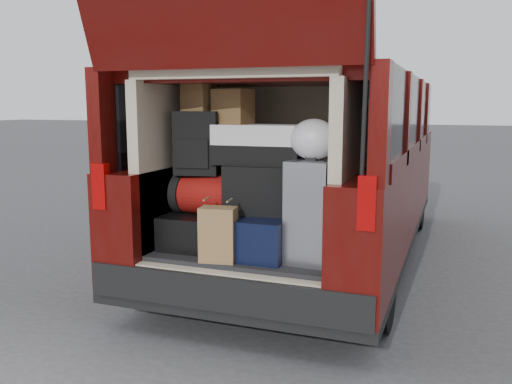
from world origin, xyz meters
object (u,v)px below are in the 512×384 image
Objects in this scene: navy_hardshell at (258,233)px; red_duffel at (205,194)px; twotone_duffel at (260,144)px; black_hardshell at (201,229)px; kraft_bag at (218,234)px; backpack at (198,143)px; silver_roller at (314,210)px; black_soft_case at (259,189)px.

red_duffel is at bearing 177.13° from navy_hardshell.
twotone_duffel is at bearing 102.17° from navy_hardshell.
black_hardshell is 0.95× the size of navy_hardshell.
black_hardshell is 0.45m from kraft_bag.
navy_hardshell is 0.75m from backpack.
backpack is (-0.85, 0.04, 0.41)m from silver_roller.
twotone_duffel reaches higher than silver_roller.
black_soft_case reaches higher than red_duffel.
silver_roller is at bearing -5.70° from black_hardshell.
navy_hardshell is 1.03× the size of twotone_duffel.
black_hardshell is 0.90× the size of silver_roller.
red_duffel is 0.94× the size of black_soft_case.
silver_roller is 0.94m from backpack.
backpack is (-0.05, -0.01, 0.36)m from red_duffel.
red_duffel is 0.36m from backpack.
backpack is at bearing 174.00° from black_soft_case.
red_duffel is at bearing 179.05° from silver_roller.
black_soft_case is 0.75× the size of twotone_duffel.
black_soft_case is at bearing 53.89° from kraft_bag.
black_hardshell is 1.30× the size of black_soft_case.
twotone_duffel reaches higher than black_soft_case.
backpack is (-0.00, -0.03, 0.61)m from black_hardshell.
black_soft_case is at bearing -3.86° from black_hardshell.
backpack reaches higher than twotone_duffel.
silver_roller is (0.40, -0.03, 0.19)m from navy_hardshell.
backpack is (-0.45, -0.01, 0.30)m from black_soft_case.
navy_hardshell is 1.74× the size of kraft_bag.
twotone_duffel reaches higher than kraft_bag.
navy_hardshell is 0.30m from black_soft_case.
twotone_duffel is at bearing 60.96° from kraft_bag.
silver_roller reaches higher than black_soft_case.
navy_hardshell is at bearing 52.61° from kraft_bag.
twotone_duffel reaches higher than navy_hardshell.
black_soft_case is at bearing -73.43° from twotone_duffel.
backpack is at bearing 178.56° from navy_hardshell.
twotone_duffel is (0.39, 0.06, 0.35)m from red_duffel.
black_soft_case is (0.00, 0.02, 0.30)m from navy_hardshell.
twotone_duffel is at bearing 4.68° from black_hardshell.
silver_roller is 1.53× the size of red_duffel.
kraft_bag is 0.81× the size of backpack.
backpack is (-0.29, 0.31, 0.55)m from kraft_bag.
navy_hardshell is (0.45, -0.05, 0.02)m from black_hardshell.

